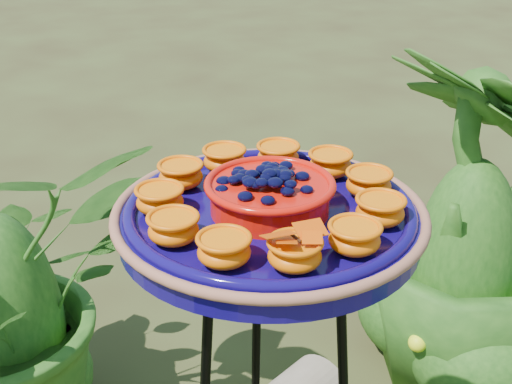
# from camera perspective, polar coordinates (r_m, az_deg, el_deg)

# --- Properties ---
(feeder_dish) EXTENTS (0.53, 0.53, 0.11)m
(feeder_dish) POSITION_cam_1_polar(r_m,az_deg,el_deg) (1.06, 1.10, -1.59)
(feeder_dish) COLOR #0F064F
(feeder_dish) RESTS_ON tripod_stand
(shrub_back_left) EXTENTS (0.92, 0.85, 0.85)m
(shrub_back_left) POSITION_cam_1_polar(r_m,az_deg,el_deg) (1.89, -19.70, -7.58)
(shrub_back_left) COLOR #1C4913
(shrub_back_left) RESTS_ON ground
(shrub_back_right) EXTENTS (0.65, 0.65, 0.98)m
(shrub_back_right) POSITION_cam_1_polar(r_m,az_deg,el_deg) (2.02, 16.72, -2.66)
(shrub_back_right) COLOR #1C4913
(shrub_back_right) RESTS_ON ground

